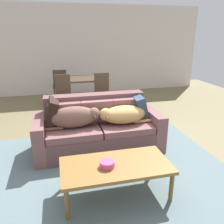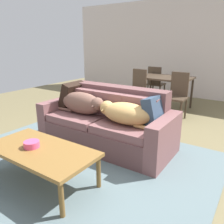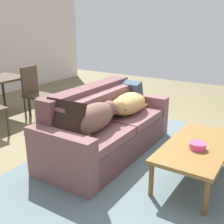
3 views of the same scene
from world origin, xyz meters
name	(u,v)px [view 3 (image 3 of 3)]	position (x,y,z in m)	size (l,w,h in m)	color
ground_plane	(112,147)	(0.00, 0.00, 0.00)	(10.00, 10.00, 0.00)	olive
area_rug	(162,167)	(-0.16, -0.83, 0.01)	(3.43, 3.02, 0.01)	slate
couch	(105,128)	(-0.16, 0.01, 0.34)	(2.06, 0.89, 0.88)	brown
dog_on_left_cushion	(95,117)	(-0.53, -0.10, 0.63)	(0.92, 0.32, 0.34)	brown
dog_on_right_cushion	(128,104)	(0.22, -0.11, 0.61)	(0.90, 0.40, 0.29)	tan
throw_pillow_by_left_arm	(63,121)	(-0.91, 0.05, 0.67)	(0.14, 0.46, 0.46)	black
throw_pillow_by_right_arm	(129,94)	(0.59, 0.07, 0.64)	(0.15, 0.41, 0.41)	#33465E
coffee_table	(197,148)	(-0.18, -1.23, 0.38)	(1.28, 0.64, 0.42)	olive
bowl_on_coffee_table	(198,146)	(-0.28, -1.26, 0.45)	(0.17, 0.17, 0.07)	#EA4C7F
dining_chair_near_right	(35,91)	(0.29, 1.85, 0.52)	(0.41, 0.41, 0.95)	#423326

